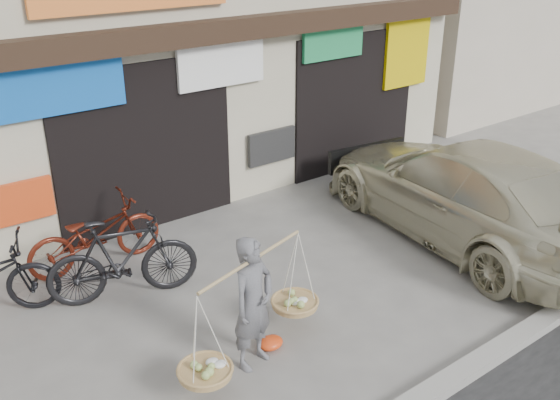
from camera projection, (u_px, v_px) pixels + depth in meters
ground at (281, 325)px, 7.80m from camera, size 70.00×70.00×0.00m
street_vendor at (253, 308)px, 6.85m from camera, size 2.08×0.99×1.59m
bike_1 at (123, 259)px, 8.13m from camera, size 2.04×1.11×1.18m
bike_2 at (95, 234)px, 8.93m from camera, size 1.97×0.72×1.03m
suv at (465, 191)px, 9.72m from camera, size 2.86×5.57×1.55m
red_bag at (271, 343)px, 7.35m from camera, size 0.31×0.25×0.14m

